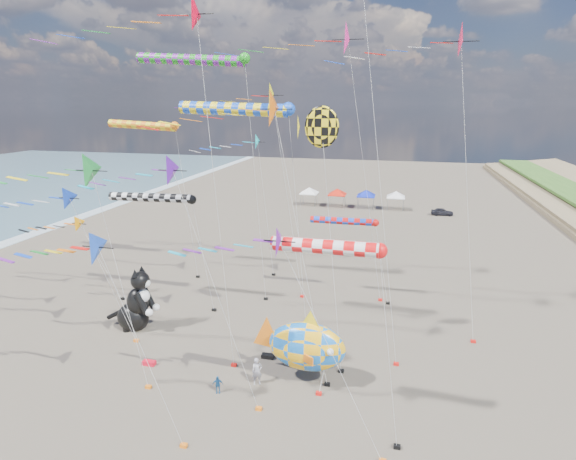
# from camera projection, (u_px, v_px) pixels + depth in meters

# --- Properties ---
(delta_kite_0) EXTENTS (10.75, 2.34, 15.05)m
(delta_kite_0) POSITION_uv_depth(u_px,v_px,m) (77.00, 176.00, 25.82)
(delta_kite_0) COLOR #1E8F37
(delta_kite_0) RESTS_ON ground
(delta_kite_1) EXTENTS (11.38, 2.27, 19.49)m
(delta_kite_1) POSITION_uv_depth(u_px,v_px,m) (260.00, 98.00, 38.24)
(delta_kite_1) COLOR yellow
(delta_kite_1) RESTS_ON ground
(delta_kite_3) EXTENTS (13.44, 2.32, 23.81)m
(delta_kite_3) POSITION_uv_depth(u_px,v_px,m) (154.00, 19.00, 26.06)
(delta_kite_3) COLOR red
(delta_kite_3) RESTS_ON ground
(delta_kite_4) EXTENTS (9.40, 1.76, 14.79)m
(delta_kite_4) POSITION_uv_depth(u_px,v_px,m) (238.00, 146.00, 44.82)
(delta_kite_4) COLOR #18D4DF
(delta_kite_4) RESTS_ON ground
(delta_kite_5) EXTENTS (10.13, 1.76, 12.16)m
(delta_kite_5) POSITION_uv_depth(u_px,v_px,m) (281.00, 251.00, 21.04)
(delta_kite_5) COLOR #6D1599
(delta_kite_5) RESTS_ON ground
(delta_kite_6) EXTENTS (10.02, 1.79, 12.17)m
(delta_kite_6) POSITION_uv_depth(u_px,v_px,m) (73.00, 200.00, 32.33)
(delta_kite_6) COLOR #1439B6
(delta_kite_6) RESTS_ON ground
(delta_kite_7) EXTENTS (17.46, 2.91, 24.12)m
(delta_kite_7) POSITION_uv_depth(u_px,v_px,m) (325.00, 42.00, 36.72)
(delta_kite_7) COLOR #E62383
(delta_kite_7) RESTS_ON ground
(delta_kite_8) EXTENTS (12.54, 2.40, 18.56)m
(delta_kite_8) POSITION_uv_depth(u_px,v_px,m) (249.00, 113.00, 25.50)
(delta_kite_8) COLOR orange
(delta_kite_8) RESTS_ON ground
(delta_kite_9) EXTENTS (8.77, 1.59, 8.25)m
(delta_kite_9) POSITION_uv_depth(u_px,v_px,m) (78.00, 224.00, 40.70)
(delta_kite_9) COLOR #FF9A07
(delta_kite_9) RESTS_ON ground
(delta_kite_10) EXTENTS (9.56, 1.98, 11.73)m
(delta_kite_10) POSITION_uv_depth(u_px,v_px,m) (89.00, 255.00, 22.00)
(delta_kite_10) COLOR blue
(delta_kite_10) RESTS_ON ground
(delta_kite_11) EXTENTS (11.56, 2.61, 23.03)m
(delta_kite_11) POSITION_uv_depth(u_px,v_px,m) (454.00, 42.00, 29.21)
(delta_kite_11) COLOR #E51842
(delta_kite_11) RESTS_ON ground
(delta_kite_12) EXTENTS (10.15, 1.85, 15.14)m
(delta_kite_12) POSITION_uv_depth(u_px,v_px,m) (161.00, 175.00, 24.15)
(delta_kite_12) COLOR #5814A5
(delta_kite_12) RESTS_ON ground
(windsock_0) EXTENTS (11.13, 0.91, 21.57)m
(windsock_0) POSITION_uv_depth(u_px,v_px,m) (196.00, 60.00, 37.33)
(windsock_0) COLOR #1B981C
(windsock_0) RESTS_ON ground
(windsock_1) EXTENTS (6.99, 0.77, 11.29)m
(windsock_1) POSITION_uv_depth(u_px,v_px,m) (332.00, 249.00, 21.66)
(windsock_1) COLOR red
(windsock_1) RESTS_ON ground
(windsock_2) EXTENTS (7.41, 0.65, 7.88)m
(windsock_2) POSITION_uv_depth(u_px,v_px,m) (347.00, 222.00, 39.71)
(windsock_2) COLOR red
(windsock_2) RESTS_ON ground
(windsock_3) EXTENTS (9.33, 0.78, 10.31)m
(windsock_3) POSITION_uv_depth(u_px,v_px,m) (155.00, 198.00, 37.92)
(windsock_3) COLOR black
(windsock_3) RESTS_ON ground
(windsock_4) EXTENTS (8.64, 0.82, 15.93)m
(windsock_4) POSITION_uv_depth(u_px,v_px,m) (146.00, 126.00, 43.90)
(windsock_4) COLOR orange
(windsock_4) RESTS_ON ground
(windsock_5) EXTENTS (9.36, 0.91, 17.69)m
(windsock_5) POSITION_uv_depth(u_px,v_px,m) (240.00, 110.00, 30.23)
(windsock_5) COLOR blue
(windsock_5) RESTS_ON ground
(angelfish_kite) EXTENTS (3.74, 3.02, 17.47)m
(angelfish_kite) POSITION_uv_depth(u_px,v_px,m) (319.00, 129.00, 28.47)
(angelfish_kite) COLOR yellow
(angelfish_kite) RESTS_ON ground
(cat_inflatable) EXTENTS (4.05, 2.17, 5.34)m
(cat_inflatable) POSITION_uv_depth(u_px,v_px,m) (135.00, 298.00, 35.68)
(cat_inflatable) COLOR black
(cat_inflatable) RESTS_ON ground
(fish_inflatable) EXTENTS (6.72, 2.97, 5.24)m
(fish_inflatable) POSITION_uv_depth(u_px,v_px,m) (306.00, 346.00, 28.55)
(fish_inflatable) COLOR blue
(fish_inflatable) RESTS_ON ground
(person_adult) EXTENTS (0.80, 0.70, 1.85)m
(person_adult) POSITION_uv_depth(u_px,v_px,m) (257.00, 371.00, 28.96)
(person_adult) COLOR #918F9A
(person_adult) RESTS_ON ground
(child_green) EXTENTS (0.67, 0.56, 1.24)m
(child_green) POSITION_uv_depth(u_px,v_px,m) (311.00, 363.00, 30.45)
(child_green) COLOR #227C4E
(child_green) RESTS_ON ground
(child_blue) EXTENTS (0.74, 0.51, 1.17)m
(child_blue) POSITION_uv_depth(u_px,v_px,m) (218.00, 384.00, 28.17)
(child_blue) COLOR #1D5690
(child_blue) RESTS_ON ground
(kite_bag_0) EXTENTS (0.90, 0.44, 0.30)m
(kite_bag_0) POSITION_uv_depth(u_px,v_px,m) (325.00, 331.00, 35.64)
(kite_bag_0) COLOR #1533DB
(kite_bag_0) RESTS_ON ground
(kite_bag_1) EXTENTS (0.90, 0.44, 0.30)m
(kite_bag_1) POSITION_uv_depth(u_px,v_px,m) (268.00, 356.00, 32.14)
(kite_bag_1) COLOR black
(kite_bag_1) RESTS_ON ground
(kite_bag_2) EXTENTS (0.90, 0.44, 0.30)m
(kite_bag_2) POSITION_uv_depth(u_px,v_px,m) (149.00, 363.00, 31.30)
(kite_bag_2) COLOR red
(kite_bag_2) RESTS_ON ground
(tent_row) EXTENTS (19.20, 4.20, 3.80)m
(tent_row) POSITION_uv_depth(u_px,v_px,m) (352.00, 190.00, 77.67)
(tent_row) COLOR white
(tent_row) RESTS_ON ground
(parked_car) EXTENTS (3.51, 1.50, 1.18)m
(parked_car) POSITION_uv_depth(u_px,v_px,m) (442.00, 212.00, 73.07)
(parked_car) COLOR #26262D
(parked_car) RESTS_ON ground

